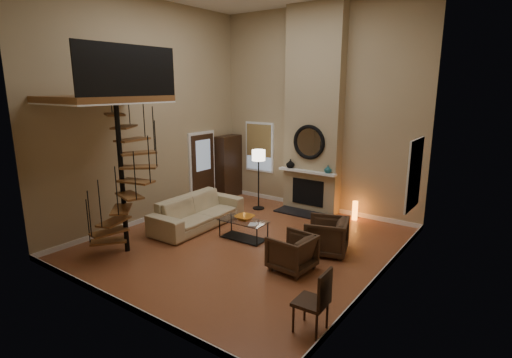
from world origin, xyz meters
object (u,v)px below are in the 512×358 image
Objects in this scene: floor_lamp at (259,160)px; side_chair at (317,299)px; armchair_near at (330,237)px; sofa at (198,211)px; armchair_far at (295,253)px; hutch at (228,167)px; coffee_table at (243,227)px; accent_lamp at (355,210)px.

floor_lamp is 5.97m from side_chair.
armchair_near is 3.57m from floor_lamp.
armchair_far is (3.21, -0.73, -0.04)m from sofa.
floor_lamp is at bearing -136.08° from armchair_near.
coffee_table is at bearing -45.27° from hutch.
floor_lamp is 2.94m from accent_lamp.
accent_lamp is at bearing 14.85° from floor_lamp.
armchair_near is at bearing -25.55° from hutch.
side_chair is at bearing -73.91° from accent_lamp.
hutch is 2.53× the size of armchair_far.
hutch is at bearing -177.87° from accent_lamp.
armchair_near is 2.87m from side_chair.
armchair_far is 0.69× the size of coffee_table.
sofa is at bearing -98.34° from armchair_far.
side_chair is at bearing -36.50° from coffee_table.
accent_lamp is (1.55, 2.78, -0.03)m from coffee_table.
sofa is (1.15, -2.60, -0.55)m from hutch.
hutch is 2.28× the size of armchair_near.
sofa is at bearing -66.08° from hutch.
floor_lamp is (-2.82, 2.79, 1.06)m from armchair_far.
accent_lamp is (3.00, 2.75, -0.15)m from sofa.
sofa is at bearing 153.24° from side_chair.
side_chair reaches higher than armchair_far.
floor_lamp is (-1.05, 2.09, 1.13)m from coffee_table.
accent_lamp is 5.20m from side_chair.
hutch is 4.21m from accent_lamp.
armchair_far is 1.95m from side_chair.
coffee_table is (2.60, -2.62, -0.67)m from hutch.
floor_lamp reaches higher than armchair_near.
sofa is at bearing 179.06° from coffee_table.
sofa is at bearing -100.26° from armchair_near.
side_chair is at bearing -118.60° from sofa.
side_chair is (4.05, -4.30, -0.89)m from floor_lamp.
armchair_far is at bearing -104.62° from sofa.
armchair_far reaches higher than coffee_table.
floor_lamp reaches higher than accent_lamp.
coffee_table is 3.18m from accent_lamp.
sofa is 1.50× the size of floor_lamp.
floor_lamp is at bearing 116.83° from coffee_table.
accent_lamp is at bearing 60.81° from coffee_table.
hutch is 7.40m from side_chair.
floor_lamp is at bearing -165.15° from accent_lamp.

